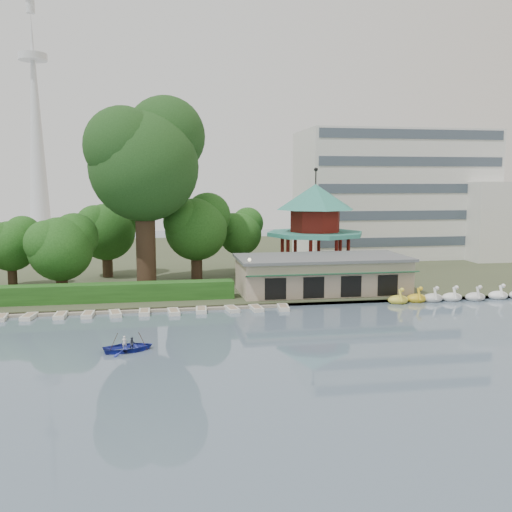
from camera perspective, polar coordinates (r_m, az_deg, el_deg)
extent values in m
plane|color=slate|center=(40.23, 1.57, -10.42)|extent=(220.00, 220.00, 0.00)
cube|color=#424930|center=(90.68, -4.89, -0.32)|extent=(220.00, 70.00, 0.40)
cube|color=gray|center=(56.68, -1.88, -5.00)|extent=(220.00, 0.60, 0.30)
cube|color=gray|center=(56.26, -14.12, -5.35)|extent=(34.00, 1.60, 0.24)
cube|color=tan|center=(62.90, 6.58, -1.91)|extent=(18.00, 8.00, 3.60)
cube|color=#595B5E|center=(62.62, 6.61, -0.15)|extent=(18.60, 8.60, 0.30)
cube|color=#194C2D|center=(58.71, 7.77, -1.80)|extent=(18.00, 1.59, 0.45)
cylinder|color=tan|center=(73.13, 5.87, -1.55)|extent=(10.40, 10.40, 1.20)
cylinder|color=#308574|center=(72.54, 5.92, 2.23)|extent=(12.40, 12.40, 0.50)
cylinder|color=maroon|center=(72.41, 5.94, 3.53)|extent=(6.40, 6.40, 2.80)
cone|color=#308574|center=(72.27, 5.97, 5.91)|extent=(10.00, 10.00, 3.20)
cylinder|color=black|center=(72.25, 6.00, 7.89)|extent=(0.16, 0.16, 1.80)
cube|color=silver|center=(95.29, 13.53, 6.02)|extent=(30.00, 14.00, 20.00)
cube|color=silver|center=(97.74, 23.53, 3.30)|extent=(14.00, 10.00, 12.00)
cone|color=silver|center=(181.73, -21.16, 12.47)|extent=(6.00, 6.00, 60.00)
cylinder|color=silver|center=(184.36, -21.43, 18.04)|extent=(8.00, 8.00, 2.00)
cube|color=#24571B|center=(59.55, -16.80, -3.58)|extent=(30.00, 2.00, 1.80)
cylinder|color=black|center=(58.12, -0.65, -2.43)|extent=(0.12, 0.12, 4.00)
sphere|color=beige|center=(57.80, -0.66, -0.38)|extent=(0.36, 0.36, 0.36)
cylinder|color=#3A281C|center=(65.88, -10.97, 1.66)|extent=(2.21, 2.21, 11.00)
sphere|color=#1E4319|center=(65.59, -11.15, 8.75)|extent=(12.26, 12.26, 12.26)
sphere|color=#1E4319|center=(67.61, -9.07, 11.74)|extent=(9.19, 9.19, 9.19)
sphere|color=#1E4319|center=(64.55, -13.16, 10.68)|extent=(8.58, 8.58, 8.58)
cylinder|color=#3A281C|center=(65.17, -18.87, -1.83)|extent=(1.24, 1.24, 3.85)
sphere|color=#24571B|center=(64.80, -18.97, 0.66)|extent=(6.89, 6.89, 6.89)
sphere|color=#24571B|center=(65.48, -17.69, 1.86)|extent=(5.17, 5.17, 5.17)
sphere|color=#24571B|center=(64.25, -20.16, 1.25)|extent=(4.82, 4.82, 4.82)
cylinder|color=#3A281C|center=(70.23, -23.20, -1.39)|extent=(1.02, 1.02, 3.86)
sphere|color=#24571B|center=(69.89, -23.32, 0.93)|extent=(5.66, 5.66, 5.66)
sphere|color=#24571B|center=(70.34, -22.31, 2.02)|extent=(4.25, 4.25, 4.25)
sphere|color=#24571B|center=(69.51, -24.25, 1.48)|extent=(3.97, 3.97, 3.97)
cylinder|color=#3A281C|center=(70.33, -5.96, -0.34)|extent=(1.37, 1.37, 5.01)
sphere|color=#24571B|center=(69.93, -6.00, 2.67)|extent=(7.60, 7.60, 7.60)
sphere|color=#24571B|center=(71.07, -4.85, 4.05)|extent=(5.70, 5.70, 5.70)
sphere|color=#24571B|center=(69.03, -7.07, 3.42)|extent=(5.32, 5.32, 5.32)
cylinder|color=#3A281C|center=(74.95, -1.58, -0.14)|extent=(1.00, 1.00, 4.20)
sphere|color=#24571B|center=(74.61, -1.59, 2.22)|extent=(5.57, 5.57, 5.57)
sphere|color=#24571B|center=(75.49, -0.84, 3.31)|extent=(4.18, 4.18, 4.18)
sphere|color=#24571B|center=(73.85, -2.28, 2.82)|extent=(3.90, 3.90, 3.90)
cylinder|color=#3A281C|center=(74.45, -14.64, -0.27)|extent=(1.28, 1.28, 4.61)
sphere|color=#24571B|center=(74.09, -14.73, 2.34)|extent=(7.13, 7.13, 7.13)
sphere|color=#24571B|center=(74.94, -13.61, 3.57)|extent=(5.35, 5.35, 5.35)
sphere|color=#24571B|center=(73.43, -15.77, 2.99)|extent=(4.99, 4.99, 4.99)
ellipsoid|color=yellow|center=(60.28, 14.03, -4.28)|extent=(2.16, 1.44, 0.99)
cylinder|color=yellow|center=(59.68, 14.26, -3.86)|extent=(0.26, 0.79, 1.29)
sphere|color=yellow|center=(59.29, 14.39, -3.30)|extent=(0.44, 0.44, 0.44)
ellipsoid|color=gold|center=(61.48, 15.76, -4.11)|extent=(2.16, 1.44, 0.99)
cylinder|color=gold|center=(60.89, 16.00, -3.70)|extent=(0.26, 0.79, 1.29)
sphere|color=gold|center=(60.51, 16.15, -3.15)|extent=(0.44, 0.44, 0.44)
ellipsoid|color=silver|center=(62.14, 17.25, -4.05)|extent=(2.16, 1.44, 0.99)
cylinder|color=silver|center=(61.56, 17.50, -3.64)|extent=(0.26, 0.79, 1.29)
sphere|color=silver|center=(61.18, 17.66, -3.09)|extent=(0.44, 0.44, 0.44)
ellipsoid|color=white|center=(63.19, 19.00, -3.93)|extent=(2.16, 1.44, 0.99)
cylinder|color=white|center=(62.61, 19.26, -3.53)|extent=(0.26, 0.79, 1.29)
sphere|color=white|center=(62.24, 19.42, -2.99)|extent=(0.44, 0.44, 0.44)
ellipsoid|color=silver|center=(64.20, 21.07, -3.85)|extent=(2.16, 1.44, 0.99)
cylinder|color=silver|center=(63.64, 21.34, -3.45)|extent=(0.26, 0.79, 1.29)
sphere|color=silver|center=(63.27, 21.51, -2.92)|extent=(0.44, 0.44, 0.44)
ellipsoid|color=white|center=(65.98, 23.05, -3.65)|extent=(2.16, 1.44, 0.99)
cylinder|color=white|center=(65.43, 23.33, -3.27)|extent=(0.26, 0.79, 1.29)
sphere|color=white|center=(65.07, 23.50, -2.75)|extent=(0.44, 0.44, 0.44)
cube|color=silver|center=(56.61, -24.16, -5.64)|extent=(1.17, 2.37, 0.36)
cube|color=silver|center=(56.06, -21.75, -5.64)|extent=(1.31, 2.42, 0.36)
cube|color=silver|center=(55.55, -18.96, -5.63)|extent=(1.05, 2.32, 0.36)
cube|color=silver|center=(55.11, -16.44, -5.63)|extent=(1.07, 2.33, 0.36)
cube|color=silver|center=(54.85, -13.90, -5.60)|extent=(1.38, 2.44, 0.36)
cube|color=silver|center=(54.87, -11.09, -5.52)|extent=(1.00, 2.30, 0.36)
cube|color=silver|center=(54.53, -8.23, -5.54)|extent=(1.19, 2.37, 0.36)
cube|color=silver|center=(54.99, -5.50, -5.39)|extent=(1.14, 2.36, 0.36)
cube|color=silver|center=(55.18, -2.42, -5.31)|extent=(1.32, 2.42, 0.36)
cube|color=silver|center=(55.47, 0.01, -5.24)|extent=(1.21, 2.38, 0.36)
cube|color=silver|center=(55.88, 2.74, -5.16)|extent=(1.20, 2.38, 0.36)
imported|color=#242E9E|center=(43.31, -12.65, -8.57)|extent=(5.72, 4.62, 1.05)
imported|color=white|center=(43.50, -13.03, -8.41)|extent=(0.41, 0.31, 1.00)
imported|color=#303647|center=(43.09, -12.26, -8.57)|extent=(0.54, 0.46, 0.96)
cylinder|color=#3A281C|center=(43.44, -14.24, -8.81)|extent=(0.94, 0.29, 2.01)
cylinder|color=#3A281C|center=(43.31, -11.04, -8.77)|extent=(0.94, 0.29, 2.01)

